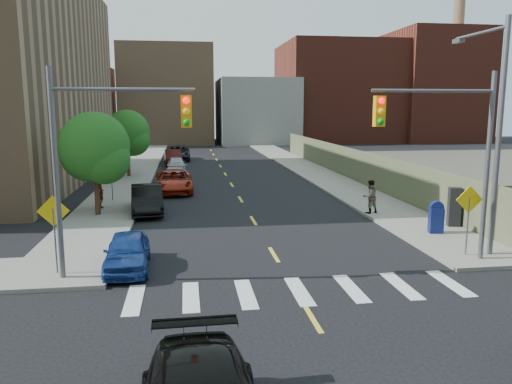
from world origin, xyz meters
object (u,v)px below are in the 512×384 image
object	(u,v)px
parked_car_blue	(127,252)
parked_car_grey	(178,153)
parked_car_silver	(175,176)
pedestrian_east	(370,197)
payphone	(454,207)
parked_car_white	(176,164)
pedestrian_west	(100,193)
parked_car_black	(147,199)
parked_car_maroon	(173,157)
mailbox	(436,217)
parked_car_red	(174,181)

from	to	relation	value
parked_car_blue	parked_car_grey	size ratio (longest dim) A/B	0.68
parked_car_silver	pedestrian_east	size ratio (longest dim) A/B	2.56
payphone	parked_car_white	bearing A→B (deg)	133.92
parked_car_silver	payphone	distance (m)	20.72
parked_car_grey	pedestrian_east	bearing A→B (deg)	-70.78
pedestrian_west	parked_car_black	bearing A→B (deg)	-137.38
parked_car_maroon	pedestrian_east	size ratio (longest dim) A/B	2.59
parked_car_silver	pedestrian_east	xyz separation A→B (m)	(10.50, -12.46, 0.38)
parked_car_white	mailbox	world-z (taller)	mailbox
parked_car_grey	pedestrian_east	size ratio (longest dim) A/B	3.19
payphone	pedestrian_east	world-z (taller)	payphone
mailbox	parked_car_black	bearing A→B (deg)	163.26
parked_car_blue	pedestrian_east	distance (m)	13.88
parked_car_white	payphone	xyz separation A→B (m)	(13.42, -23.88, 0.43)
parked_car_blue	mailbox	bearing A→B (deg)	9.69
payphone	mailbox	bearing A→B (deg)	-128.29
parked_car_white	parked_car_red	bearing A→B (deg)	-92.70
parked_car_black	mailbox	distance (m)	14.87
parked_car_black	parked_car_grey	xyz separation A→B (m)	(1.30, 27.37, 0.02)
mailbox	pedestrian_east	bearing A→B (deg)	118.10
parked_car_red	parked_car_grey	xyz separation A→B (m)	(0.00, 20.77, 0.03)
parked_car_silver	payphone	size ratio (longest dim) A/B	2.45
mailbox	pedestrian_east	xyz separation A→B (m)	(-1.41, 4.46, 0.18)
parked_car_maroon	payphone	size ratio (longest dim) A/B	2.48
parked_car_grey	parked_car_black	bearing A→B (deg)	-92.95
payphone	pedestrian_east	xyz separation A→B (m)	(-2.90, 3.34, -0.04)
parked_car_black	parked_car_maroon	bearing A→B (deg)	82.68
parked_car_silver	parked_car_red	bearing A→B (deg)	-85.68
parked_car_red	payphone	bearing A→B (deg)	-43.85
parked_car_white	pedestrian_east	bearing A→B (deg)	-65.68
parked_car_maroon	pedestrian_west	size ratio (longest dim) A/B	2.66
parked_car_silver	parked_car_maroon	xyz separation A→B (m)	(-0.39, 12.79, 0.10)
payphone	parked_car_maroon	bearing A→B (deg)	130.35
parked_car_blue	pedestrian_east	xyz separation A→B (m)	(11.80, 7.29, 0.38)
parked_car_silver	pedestrian_west	size ratio (longest dim) A/B	2.64
parked_car_blue	parked_car_black	size ratio (longest dim) A/B	0.82
parked_car_grey	payphone	bearing A→B (deg)	-68.17
parked_car_white	parked_car_grey	size ratio (longest dim) A/B	0.67
payphone	parked_car_silver	bearing A→B (deg)	144.90
parked_car_black	parked_car_blue	bearing A→B (deg)	-95.06
parked_car_black	mailbox	xyz separation A→B (m)	(13.21, -6.82, 0.09)
parked_car_white	payphone	world-z (taller)	payphone
parked_car_black	pedestrian_east	world-z (taller)	pedestrian_east
parked_car_white	parked_car_maroon	size ratio (longest dim) A/B	0.83
parked_car_black	parked_car_maroon	world-z (taller)	parked_car_black
parked_car_red	parked_car_maroon	size ratio (longest dim) A/B	1.18
parked_car_black	parked_car_white	world-z (taller)	parked_car_black
parked_car_white	parked_car_maroon	bearing A→B (deg)	91.75
parked_car_silver	pedestrian_west	world-z (taller)	pedestrian_west
mailbox	payphone	world-z (taller)	payphone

